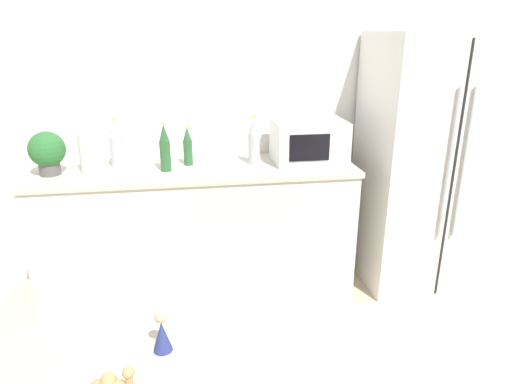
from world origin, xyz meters
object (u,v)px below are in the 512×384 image
Objects in this scene: refrigerator at (426,163)px; back_bottle_3 at (116,145)px; back_bottle_2 at (188,146)px; paper_towel_roll at (89,153)px; wise_man_figurine_blue at (162,334)px; back_bottle_0 at (254,141)px; microwave at (309,141)px; back_bottle_1 at (165,148)px; potted_plant at (47,151)px.

back_bottle_3 is (-2.11, 0.12, 0.18)m from refrigerator.
paper_towel_roll is at bearing -172.12° from back_bottle_2.
wise_man_figurine_blue is at bearing -133.05° from refrigerator.
back_bottle_0 is 2.79× the size of wise_man_figurine_blue.
back_bottle_0 is at bearing -178.64° from microwave.
back_bottle_1 is (-0.58, -0.08, -0.01)m from back_bottle_0.
refrigerator reaches higher than paper_towel_roll.
refrigerator reaches higher than microwave.
refrigerator is 6.61× the size of back_bottle_2.
potted_plant is at bearing -173.73° from back_bottle_2.
paper_towel_roll is 2.18× the size of wise_man_figurine_blue.
microwave is at bearing 2.06° from paper_towel_roll.
refrigerator reaches higher than back_bottle_1.
paper_towel_roll is at bearing -177.94° from microwave.
paper_towel_roll is 1.96m from wise_man_figurine_blue.
paper_towel_roll is 0.96× the size of back_bottle_2.
back_bottle_0 is (1.05, 0.04, 0.03)m from paper_towel_roll.
back_bottle_2 is 0.83× the size of back_bottle_3.
potted_plant is at bearing 112.14° from wise_man_figurine_blue.
back_bottle_2 is 2.27× the size of wise_man_figurine_blue.
refrigerator is at bearing 46.95° from wise_man_figurine_blue.
refrigerator reaches higher than potted_plant.
potted_plant is at bearing -177.70° from back_bottle_0.
microwave is at bearing 1.36° from back_bottle_0.
refrigerator is at bearing 0.26° from back_bottle_1.
microwave reaches higher than wise_man_figurine_blue.
back_bottle_0 is (-1.21, 0.07, 0.19)m from refrigerator.
back_bottle_0 is at bearing 74.67° from wise_man_figurine_blue.
back_bottle_1 is (0.47, -0.03, 0.02)m from paper_towel_roll.
refrigerator is at bearing -3.86° from back_bottle_2.
back_bottle_0 reaches higher than back_bottle_1.
back_bottle_1 is (-1.79, -0.01, 0.18)m from refrigerator.
wise_man_figurine_blue is at bearing -74.60° from paper_towel_roll.
back_bottle_3 is at bearing 14.88° from potted_plant.
paper_towel_roll is 0.18m from back_bottle_3.
refrigerator is 5.38× the size of back_bottle_0.
paper_towel_roll is (-2.26, 0.03, 0.16)m from refrigerator.
wise_man_figurine_blue is (-1.74, -1.86, 0.15)m from refrigerator.
back_bottle_2 is (-1.65, 0.11, 0.16)m from refrigerator.
microwave is 0.38m from back_bottle_0.
microwave is at bearing -2.33° from back_bottle_2.
back_bottle_0 reaches higher than potted_plant.
microwave reaches higher than potted_plant.
microwave reaches higher than paper_towel_roll.
back_bottle_1 reaches higher than microwave.
potted_plant is 1.07× the size of paper_towel_roll.
microwave is 1.47× the size of back_bottle_0.
back_bottle_0 is (-0.38, -0.01, 0.02)m from microwave.
refrigerator is 3.66× the size of microwave.
back_bottle_1 is at bearing -174.87° from microwave.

